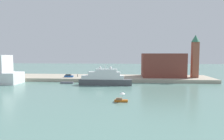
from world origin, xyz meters
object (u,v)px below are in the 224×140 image
at_px(parked_car, 69,76).
at_px(mooring_bollard, 118,78).
at_px(large_yacht, 105,79).
at_px(person_figure, 78,76).
at_px(bell_tower, 195,55).
at_px(harbor_building, 163,65).
at_px(work_barge, 67,83).
at_px(small_motorboat, 121,98).

relative_size(parked_car, mooring_bollard, 6.87).
distance_m(large_yacht, person_figure, 23.28).
bearing_deg(large_yacht, bell_tower, 22.65).
relative_size(person_figure, mooring_bollard, 2.38).
height_order(large_yacht, bell_tower, bell_tower).
height_order(harbor_building, person_figure, harbor_building).
height_order(bell_tower, mooring_bollard, bell_tower).
distance_m(work_barge, mooring_bollard, 24.70).
height_order(harbor_building, parked_car, harbor_building).
bearing_deg(person_figure, parked_car, -158.73).
height_order(harbor_building, bell_tower, bell_tower).
bearing_deg(bell_tower, mooring_bollard, -166.87).
height_order(parked_car, mooring_bollard, parked_car).
height_order(large_yacht, harbor_building, harbor_building).
bearing_deg(mooring_bollard, small_motorboat, -85.78).
relative_size(large_yacht, bell_tower, 1.07).
bearing_deg(parked_car, work_barge, -77.30).
relative_size(small_motorboat, mooring_bollard, 5.89).
distance_m(work_barge, person_figure, 13.29).
distance_m(small_motorboat, work_barge, 43.72).
height_order(parked_car, person_figure, person_figure).
distance_m(large_yacht, work_barge, 18.76).
relative_size(work_barge, bell_tower, 0.28).
distance_m(parked_car, mooring_bollard, 26.91).
bearing_deg(harbor_building, person_figure, -173.71).
bearing_deg(work_barge, small_motorboat, -52.09).
bearing_deg(bell_tower, small_motorboat, -126.02).
xyz_separation_m(bell_tower, person_figure, (-61.33, -2.32, -11.18)).
height_order(large_yacht, mooring_bollard, large_yacht).
height_order(work_barge, parked_car, parked_car).
xyz_separation_m(work_barge, harbor_building, (47.17, 18.02, 7.53)).
xyz_separation_m(large_yacht, person_figure, (-16.53, 16.38, -0.51)).
bearing_deg(mooring_bollard, parked_car, 168.96).
distance_m(bell_tower, mooring_bollard, 41.91).
xyz_separation_m(work_barge, parked_car, (-2.56, 11.34, 1.96)).
relative_size(large_yacht, person_figure, 14.82).
bearing_deg(harbor_building, mooring_bollard, -153.09).
distance_m(small_motorboat, mooring_bollard, 40.80).
distance_m(harbor_building, person_figure, 46.03).
bearing_deg(small_motorboat, harbor_building, 68.85).
bearing_deg(mooring_bollard, harbor_building, 26.91).
height_order(harbor_building, mooring_bollard, harbor_building).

